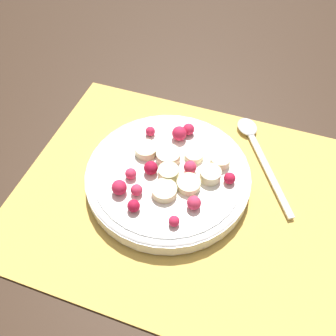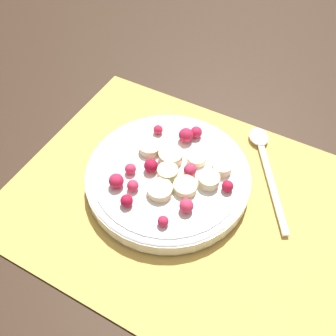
{
  "view_description": "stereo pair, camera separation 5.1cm",
  "coord_description": "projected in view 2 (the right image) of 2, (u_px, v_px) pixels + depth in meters",
  "views": [
    {
      "loc": [
        -0.07,
        0.29,
        0.44
      ],
      "look_at": [
        0.03,
        -0.02,
        0.04
      ],
      "focal_mm": 40.0,
      "sensor_mm": 36.0,
      "label": 1
    },
    {
      "loc": [
        -0.12,
        0.27,
        0.44
      ],
      "look_at": [
        0.03,
        -0.02,
        0.04
      ],
      "focal_mm": 40.0,
      "sensor_mm": 36.0,
      "label": 2
    }
  ],
  "objects": [
    {
      "name": "spoon",
      "position": [
        264.0,
        154.0,
        0.57
      ],
      "size": [
        0.12,
        0.17,
        0.01
      ],
      "rotation": [
        0.0,
        0.0,
        5.26
      ],
      "color": "silver",
      "rests_on": "placemat"
    },
    {
      "name": "fruit_bowl",
      "position": [
        168.0,
        175.0,
        0.53
      ],
      "size": [
        0.23,
        0.23,
        0.05
      ],
      "color": "white",
      "rests_on": "placemat"
    },
    {
      "name": "ground_plane",
      "position": [
        184.0,
        201.0,
        0.52
      ],
      "size": [
        3.0,
        3.0,
        0.0
      ],
      "primitive_type": "plane",
      "color": "#382619"
    },
    {
      "name": "placemat",
      "position": [
        184.0,
        200.0,
        0.52
      ],
      "size": [
        0.48,
        0.37,
        0.01
      ],
      "color": "#E0B251",
      "rests_on": "ground_plane"
    }
  ]
}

